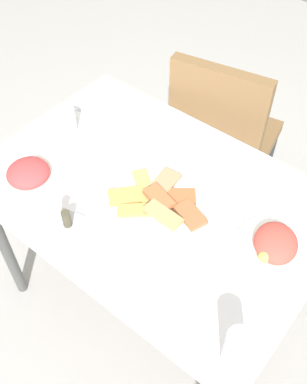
{
  "coord_description": "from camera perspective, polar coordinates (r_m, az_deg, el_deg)",
  "views": [
    {
      "loc": [
        0.6,
        -0.73,
        1.81
      ],
      "look_at": [
        0.02,
        -0.02,
        0.77
      ],
      "focal_mm": 41.82,
      "sensor_mm": 36.0,
      "label": 1
    }
  ],
  "objects": [
    {
      "name": "ground_plane",
      "position": [
        2.04,
        -0.14,
        -13.66
      ],
      "size": [
        6.0,
        6.0,
        0.0
      ],
      "primitive_type": "plane",
      "color": "#B0ACAA"
    },
    {
      "name": "dining_table",
      "position": [
        1.49,
        -0.18,
        -2.16
      ],
      "size": [
        1.11,
        0.76,
        0.74
      ],
      "color": "white",
      "rests_on": "ground_plane"
    },
    {
      "name": "dining_chair",
      "position": [
        2.01,
        8.66,
        7.4
      ],
      "size": [
        0.49,
        0.5,
        0.89
      ],
      "color": "brown",
      "rests_on": "ground_plane"
    },
    {
      "name": "pide_platter",
      "position": [
        1.38,
        0.45,
        -1.63
      ],
      "size": [
        0.32,
        0.3,
        0.04
      ],
      "color": "white",
      "rests_on": "dining_table"
    },
    {
      "name": "salad_plate_greens",
      "position": [
        1.32,
        15.24,
        -6.49
      ],
      "size": [
        0.23,
        0.23,
        0.07
      ],
      "color": "white",
      "rests_on": "dining_table"
    },
    {
      "name": "salad_plate_rice",
      "position": [
        1.5,
        -15.65,
        2.23
      ],
      "size": [
        0.2,
        0.2,
        0.06
      ],
      "color": "white",
      "rests_on": "dining_table"
    },
    {
      "name": "soda_can",
      "position": [
        1.11,
        10.66,
        -19.07
      ],
      "size": [
        0.08,
        0.08,
        0.12
      ],
      "primitive_type": "cylinder",
      "rotation": [
        0.0,
        0.0,
        5.02
      ],
      "color": "silver",
      "rests_on": "dining_table"
    },
    {
      "name": "drinking_glass",
      "position": [
        1.63,
        -10.99,
        8.95
      ],
      "size": [
        0.06,
        0.06,
        0.09
      ],
      "primitive_type": "cylinder",
      "color": "silver",
      "rests_on": "dining_table"
    },
    {
      "name": "paper_napkin",
      "position": [
        1.71,
        -7.05,
        9.65
      ],
      "size": [
        0.16,
        0.16,
        0.0
      ],
      "primitive_type": "cube",
      "rotation": [
        0.0,
        0.0,
        -0.15
      ],
      "color": "white",
      "rests_on": "dining_table"
    },
    {
      "name": "fork",
      "position": [
        1.7,
        -7.49,
        9.45
      ],
      "size": [
        0.17,
        0.02,
        0.0
      ],
      "primitive_type": "cube",
      "rotation": [
        0.0,
        0.0,
        0.04
      ],
      "color": "silver",
      "rests_on": "paper_napkin"
    },
    {
      "name": "spoon",
      "position": [
        1.72,
        -6.65,
        10.06
      ],
      "size": [
        0.18,
        0.03,
        0.0
      ],
      "primitive_type": "cube",
      "rotation": [
        0.0,
        0.0,
        0.09
      ],
      "color": "silver",
      "rests_on": "paper_napkin"
    },
    {
      "name": "condiment_caddy",
      "position": [
        1.35,
        -11.41,
        -3.44
      ],
      "size": [
        0.11,
        0.11,
        0.08
      ],
      "color": "#B2B2B7",
      "rests_on": "dining_table"
    }
  ]
}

